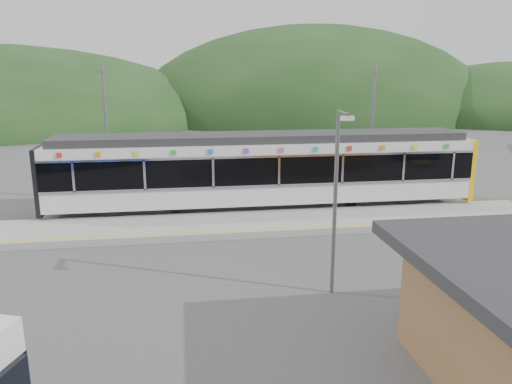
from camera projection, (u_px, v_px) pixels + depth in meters
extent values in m
plane|color=#4C4C4F|center=(274.00, 253.00, 18.73)|extent=(120.00, 120.00, 0.00)
ellipsoid|color=#1E3D19|center=(314.00, 117.00, 72.92)|extent=(52.00, 39.00, 26.00)
cube|color=#9E9E99|center=(260.00, 223.00, 21.87)|extent=(26.00, 3.20, 0.30)
cube|color=yellow|center=(265.00, 229.00, 20.58)|extent=(26.00, 0.10, 0.01)
cube|color=black|center=(138.00, 209.00, 23.64)|extent=(3.20, 2.20, 0.56)
cube|color=black|center=(379.00, 199.00, 25.37)|extent=(3.20, 2.20, 0.56)
cube|color=silver|center=(263.00, 189.00, 24.33)|extent=(20.00, 2.90, 0.92)
cube|color=black|center=(263.00, 165.00, 24.05)|extent=(20.00, 2.96, 1.45)
cube|color=silver|center=(268.00, 186.00, 22.77)|extent=(20.00, 0.05, 0.10)
cube|color=silver|center=(268.00, 157.00, 22.45)|extent=(20.00, 0.05, 0.10)
cube|color=silver|center=(263.00, 146.00, 23.82)|extent=(20.00, 2.90, 0.45)
cube|color=#2D2D30|center=(263.00, 137.00, 23.73)|extent=(19.40, 2.50, 0.36)
cube|color=yellow|center=(457.00, 166.00, 25.59)|extent=(0.24, 2.92, 3.00)
cube|color=black|center=(44.00, 178.00, 22.67)|extent=(0.20, 2.92, 3.00)
cube|color=silver|center=(73.00, 177.00, 21.38)|extent=(0.10, 0.05, 1.35)
cube|color=silver|center=(145.00, 175.00, 21.81)|extent=(0.10, 0.05, 1.35)
cube|color=silver|center=(213.00, 173.00, 22.25)|extent=(0.10, 0.05, 1.35)
cube|color=silver|center=(279.00, 171.00, 22.68)|extent=(0.10, 0.05, 1.35)
cube|color=silver|center=(343.00, 169.00, 23.11)|extent=(0.10, 0.05, 1.35)
cube|color=silver|center=(404.00, 167.00, 23.55)|extent=(0.10, 0.05, 1.35)
cube|color=silver|center=(453.00, 166.00, 23.91)|extent=(0.10, 0.05, 1.35)
cube|color=red|center=(59.00, 155.00, 21.09)|extent=(0.22, 0.04, 0.22)
cube|color=orange|center=(98.00, 154.00, 21.32)|extent=(0.22, 0.04, 0.22)
cube|color=yellow|center=(136.00, 153.00, 21.55)|extent=(0.22, 0.04, 0.22)
cube|color=green|center=(174.00, 153.00, 21.78)|extent=(0.22, 0.04, 0.22)
cube|color=blue|center=(210.00, 152.00, 22.01)|extent=(0.22, 0.04, 0.22)
cube|color=purple|center=(246.00, 151.00, 22.25)|extent=(0.22, 0.04, 0.22)
cube|color=#E54C8C|center=(281.00, 150.00, 22.48)|extent=(0.22, 0.04, 0.22)
cube|color=#19A5A5|center=(316.00, 149.00, 22.71)|extent=(0.22, 0.04, 0.22)
cube|color=red|center=(350.00, 148.00, 22.94)|extent=(0.22, 0.04, 0.22)
cube|color=orange|center=(383.00, 148.00, 23.17)|extent=(0.22, 0.04, 0.22)
cube|color=yellow|center=(415.00, 147.00, 23.40)|extent=(0.22, 0.04, 0.22)
cube|color=green|center=(447.00, 146.00, 23.63)|extent=(0.22, 0.04, 0.22)
cylinder|color=slate|center=(107.00, 135.00, 25.15)|extent=(0.18, 0.18, 7.00)
cube|color=slate|center=(100.00, 72.00, 23.65)|extent=(0.08, 1.80, 0.08)
cylinder|color=slate|center=(372.00, 130.00, 27.17)|extent=(0.18, 0.18, 7.00)
cube|color=slate|center=(381.00, 72.00, 25.67)|extent=(0.08, 1.80, 0.08)
cylinder|color=slate|center=(335.00, 205.00, 14.76)|extent=(0.12, 0.12, 5.60)
cube|color=slate|center=(343.00, 114.00, 13.72)|extent=(0.15, 0.94, 0.12)
cube|color=silver|center=(348.00, 118.00, 13.33)|extent=(0.35, 0.19, 0.12)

